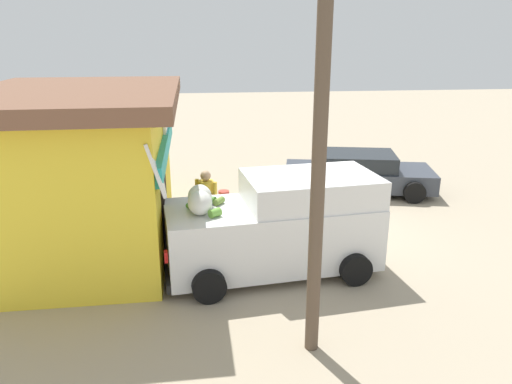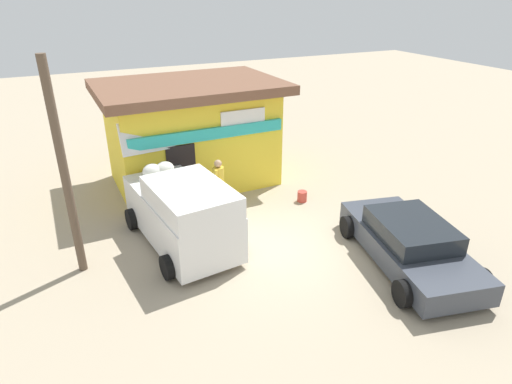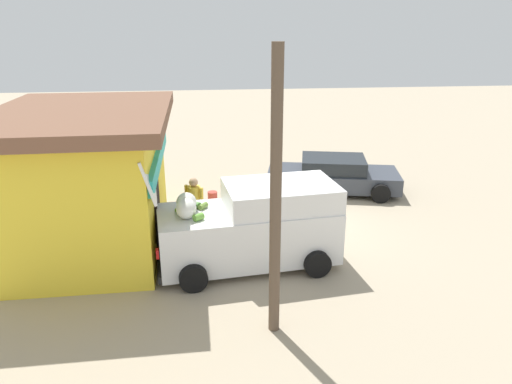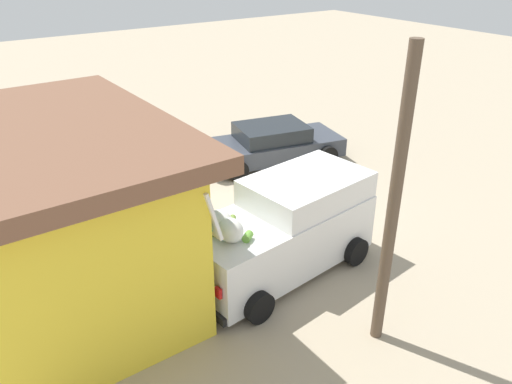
# 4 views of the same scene
# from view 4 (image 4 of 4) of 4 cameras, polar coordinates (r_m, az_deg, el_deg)

# --- Properties ---
(ground_plane) EXTENTS (60.00, 60.00, 0.00)m
(ground_plane) POSITION_cam_4_polar(r_m,az_deg,el_deg) (13.26, 1.26, -1.73)
(ground_plane) COLOR tan
(storefront_bar) EXTENTS (6.06, 4.28, 3.50)m
(storefront_bar) POSITION_cam_4_polar(r_m,az_deg,el_deg) (9.87, -21.50, -2.51)
(storefront_bar) COLOR yellow
(storefront_bar) RESTS_ON ground_plane
(delivery_van) EXTENTS (2.50, 4.55, 2.87)m
(delivery_van) POSITION_cam_4_polar(r_m,az_deg,el_deg) (10.44, 3.08, -4.06)
(delivery_van) COLOR white
(delivery_van) RESTS_ON ground_plane
(parked_sedan) EXTENTS (2.90, 4.67, 1.18)m
(parked_sedan) POSITION_cam_4_polar(r_m,az_deg,el_deg) (15.88, 1.76, 5.47)
(parked_sedan) COLOR #383D47
(parked_sedan) RESTS_ON ground_plane
(vendor_standing) EXTENTS (0.47, 0.49, 1.69)m
(vendor_standing) POSITION_cam_4_polar(r_m,az_deg,el_deg) (10.95, -7.61, -2.67)
(vendor_standing) COLOR #726047
(vendor_standing) RESTS_ON ground_plane
(customer_bending) EXTENTS (0.65, 0.73, 1.53)m
(customer_bending) POSITION_cam_4_polar(r_m,az_deg,el_deg) (10.04, -3.41, -5.80)
(customer_bending) COLOR #726047
(customer_bending) RESTS_ON ground_plane
(unloaded_banana_pile) EXTENTS (0.92, 0.86, 0.50)m
(unloaded_banana_pile) POSITION_cam_4_polar(r_m,az_deg,el_deg) (9.39, -10.84, -14.18)
(unloaded_banana_pile) COLOR silver
(unloaded_banana_pile) RESTS_ON ground_plane
(paint_bucket) EXTENTS (0.31, 0.31, 0.35)m
(paint_bucket) POSITION_cam_4_polar(r_m,az_deg,el_deg) (13.66, -10.71, -0.50)
(paint_bucket) COLOR #BF3F33
(paint_bucket) RESTS_ON ground_plane
(utility_pole) EXTENTS (0.20, 0.20, 5.14)m
(utility_pole) POSITION_cam_4_polar(r_m,az_deg,el_deg) (8.12, 15.30, -1.76)
(utility_pole) COLOR brown
(utility_pole) RESTS_ON ground_plane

